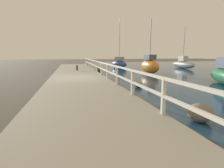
{
  "coord_description": "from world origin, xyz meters",
  "views": [
    {
      "loc": [
        -0.54,
        -12.95,
        1.88
      ],
      "look_at": [
        1.85,
        -2.95,
        0.14
      ],
      "focal_mm": 28.0,
      "sensor_mm": 36.0,
      "label": 1
    }
  ],
  "objects_px": {
    "sailboat_blue": "(119,63)",
    "sailboat_orange": "(150,66)",
    "mooring_bollard": "(77,68)",
    "sailboat_gray": "(183,64)"
  },
  "relations": [
    {
      "from": "sailboat_blue",
      "to": "sailboat_orange",
      "type": "bearing_deg",
      "value": -104.76
    },
    {
      "from": "mooring_bollard",
      "to": "sailboat_orange",
      "type": "height_order",
      "value": "sailboat_orange"
    },
    {
      "from": "sailboat_blue",
      "to": "sailboat_orange",
      "type": "height_order",
      "value": "sailboat_blue"
    },
    {
      "from": "mooring_bollard",
      "to": "sailboat_gray",
      "type": "xyz_separation_m",
      "value": [
        14.37,
        2.36,
        0.1
      ]
    },
    {
      "from": "sailboat_blue",
      "to": "sailboat_orange",
      "type": "xyz_separation_m",
      "value": [
        0.82,
        -8.27,
        0.13
      ]
    },
    {
      "from": "mooring_bollard",
      "to": "sailboat_blue",
      "type": "bearing_deg",
      "value": 41.94
    },
    {
      "from": "mooring_bollard",
      "to": "sailboat_orange",
      "type": "xyz_separation_m",
      "value": [
        7.06,
        -2.66,
        0.28
      ]
    },
    {
      "from": "sailboat_orange",
      "to": "sailboat_gray",
      "type": "xyz_separation_m",
      "value": [
        7.32,
        5.02,
        -0.17
      ]
    },
    {
      "from": "mooring_bollard",
      "to": "sailboat_blue",
      "type": "distance_m",
      "value": 8.39
    },
    {
      "from": "mooring_bollard",
      "to": "sailboat_gray",
      "type": "distance_m",
      "value": 14.57
    }
  ]
}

